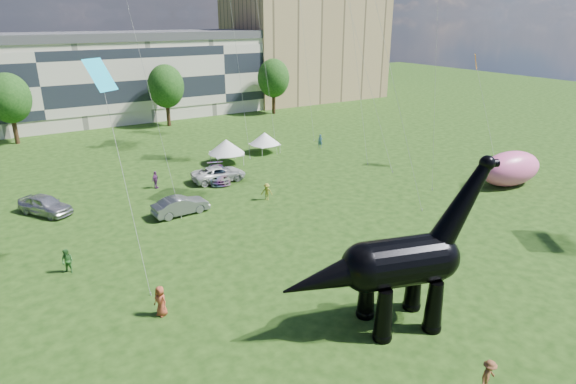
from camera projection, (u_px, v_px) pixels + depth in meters
ground at (350, 329)px, 25.32m from camera, size 220.00×220.00×0.00m
terrace_row at (37, 86)px, 68.80m from camera, size 78.00×11.00×12.00m
apartment_block at (305, 39)px, 93.07m from camera, size 28.00×18.00×22.00m
tree_mid_left at (8, 94)px, 59.55m from camera, size 5.20×5.20×9.44m
tree_mid_right at (166, 83)px, 69.38m from camera, size 5.20×5.20×9.44m
tree_far_right at (273, 75)px, 78.24m from camera, size 5.20×5.20×9.44m
dinosaur_sculpture at (394, 266)px, 24.54m from camera, size 11.42×4.76×9.37m
car_silver at (45, 205)px, 39.70m from camera, size 4.28×5.10×1.64m
car_grey at (181, 206)px, 39.65m from camera, size 4.76×1.97×1.53m
car_white at (219, 174)px, 47.64m from camera, size 5.46×2.71×1.49m
car_dark at (218, 174)px, 47.77m from camera, size 3.19×5.08×1.37m
gazebo_near at (226, 147)px, 52.81m from camera, size 4.42×4.42×2.76m
gazebo_far at (265, 138)px, 57.11m from camera, size 3.91×3.91×2.46m
inflatable_pink at (510, 169)px, 46.12m from camera, size 7.08×4.14×3.36m
visitors at (159, 247)px, 32.52m from camera, size 47.34×38.42×1.78m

